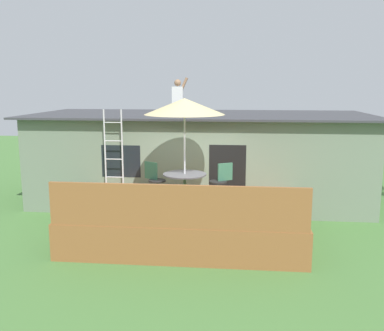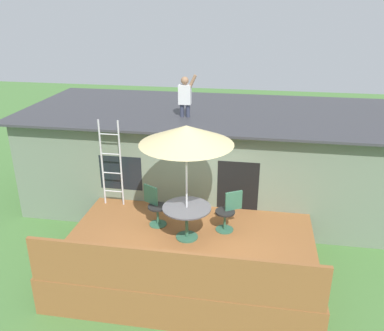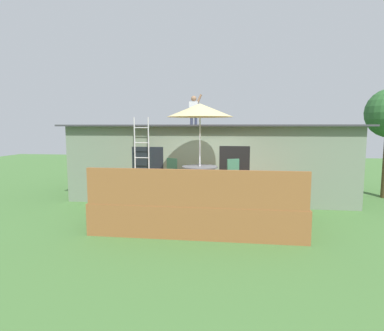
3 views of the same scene
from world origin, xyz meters
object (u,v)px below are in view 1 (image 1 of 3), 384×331
patio_table (185,180)px  step_ladder (114,150)px  patio_chair_left (155,180)px  patio_chair_right (220,182)px  patio_umbrella (185,106)px  person_figure (178,95)px

patio_table → step_ladder: step_ladder is taller
patio_chair_left → patio_chair_right: (1.66, 0.02, 0.00)m
step_ladder → patio_chair_right: size_ratio=2.39×
patio_umbrella → person_figure: person_figure is taller
person_figure → patio_chair_left: bearing=-97.6°
patio_table → patio_chair_right: 0.98m
patio_table → patio_chair_right: bearing=30.0°
patio_umbrella → person_figure: bearing=100.9°
patio_umbrella → patio_chair_right: (0.84, 0.49, -1.89)m
patio_umbrella → person_figure: size_ratio=2.29×
step_ladder → patio_chair_left: step_ladder is taller
patio_chair_left → patio_umbrella: bearing=0.0°
patio_umbrella → patio_chair_left: bearing=150.3°
patio_table → person_figure: person_figure is taller
person_figure → patio_chair_right: bearing=-58.4°
patio_umbrella → patio_chair_left: 2.11m
patio_table → patio_chair_right: patio_chair_right is taller
patio_table → patio_umbrella: 1.76m
patio_umbrella → step_ladder: (-2.10, 1.25, -1.25)m
patio_table → patio_chair_right: size_ratio=1.13×
person_figure → patio_chair_left: person_figure is taller
person_figure → patio_umbrella: bearing=-79.1°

